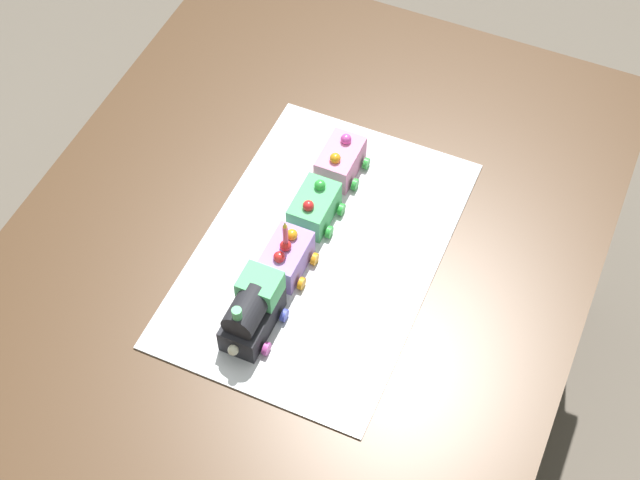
{
  "coord_description": "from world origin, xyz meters",
  "views": [
    {
      "loc": [
        -0.84,
        -0.42,
        2.09
      ],
      "look_at": [
        0.04,
        -0.04,
        0.77
      ],
      "focal_mm": 53.35,
      "sensor_mm": 36.0,
      "label": 1
    }
  ],
  "objects": [
    {
      "name": "ground_plane",
      "position": [
        0.0,
        0.0,
        0.0
      ],
      "size": [
        8.0,
        8.0,
        0.0
      ],
      "primitive_type": "plane",
      "color": "#6B6054"
    },
    {
      "name": "dining_table",
      "position": [
        0.0,
        0.0,
        0.63
      ],
      "size": [
        1.4,
        1.0,
        0.74
      ],
      "color": "#4C331E",
      "rests_on": "ground"
    },
    {
      "name": "cake_board",
      "position": [
        0.04,
        -0.04,
        0.74
      ],
      "size": [
        0.6,
        0.4,
        0.0
      ],
      "primitive_type": "cube",
      "color": "silver",
      "rests_on": "dining_table"
    },
    {
      "name": "cake_locomotive",
      "position": [
        -0.14,
        -0.0,
        0.79
      ],
      "size": [
        0.14,
        0.08,
        0.12
      ],
      "color": "#232328",
      "rests_on": "cake_board"
    },
    {
      "name": "cake_car_flatbed_lavender",
      "position": [
        -0.01,
        -0.0,
        0.77
      ],
      "size": [
        0.1,
        0.08,
        0.07
      ],
      "color": "#AD84E0",
      "rests_on": "cake_board"
    },
    {
      "name": "cake_car_gondola_mint_green",
      "position": [
        0.11,
        -0.0,
        0.77
      ],
      "size": [
        0.1,
        0.08,
        0.07
      ],
      "color": "#59CC7A",
      "rests_on": "cake_board"
    },
    {
      "name": "cake_car_tanker_bubblegum",
      "position": [
        0.22,
        -0.0,
        0.77
      ],
      "size": [
        0.1,
        0.08,
        0.07
      ],
      "color": "pink",
      "rests_on": "cake_board"
    },
    {
      "name": "birthday_candle",
      "position": [
        -0.01,
        -0.0,
        0.84
      ],
      "size": [
        0.01,
        0.01,
        0.05
      ],
      "color": "#F24C59",
      "rests_on": "cake_car_flatbed_lavender"
    }
  ]
}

